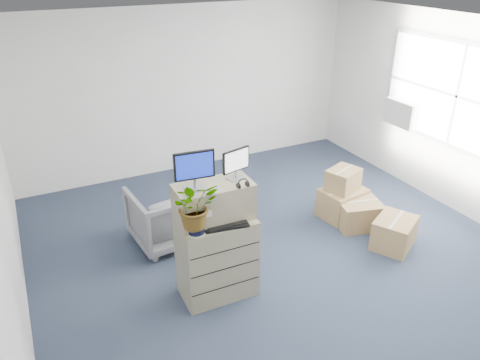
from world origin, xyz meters
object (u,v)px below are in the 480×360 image
(potted_plant, at_px, (195,211))
(office_chair, at_px, (165,213))
(monitor_left, at_px, (194,168))
(water_bottle, at_px, (223,205))
(keyboard, at_px, (225,225))
(filing_cabinet_lower, at_px, (217,258))
(monitor_right, at_px, (236,162))

(potted_plant, relative_size, office_chair, 0.59)
(monitor_left, height_order, water_bottle, monitor_left)
(keyboard, bearing_deg, water_bottle, 80.56)
(filing_cabinet_lower, height_order, potted_plant, potted_plant)
(filing_cabinet_lower, bearing_deg, office_chair, 99.48)
(keyboard, xyz_separation_m, office_chair, (-0.23, 1.41, -0.54))
(monitor_left, bearing_deg, office_chair, 94.84)
(filing_cabinet_lower, height_order, water_bottle, water_bottle)
(potted_plant, height_order, office_chair, potted_plant)
(monitor_right, bearing_deg, office_chair, 96.50)
(filing_cabinet_lower, xyz_separation_m, water_bottle, (0.12, 0.08, 0.60))
(keyboard, bearing_deg, monitor_right, 51.27)
(filing_cabinet_lower, distance_m, keyboard, 0.51)
(water_bottle, bearing_deg, filing_cabinet_lower, -146.30)
(monitor_right, distance_m, office_chair, 1.72)
(keyboard, relative_size, water_bottle, 2.06)
(office_chair, bearing_deg, filing_cabinet_lower, 93.08)
(filing_cabinet_lower, distance_m, office_chair, 1.29)
(monitor_left, distance_m, water_bottle, 0.62)
(monitor_left, relative_size, office_chair, 0.49)
(potted_plant, distance_m, office_chair, 1.63)
(keyboard, xyz_separation_m, potted_plant, (-0.33, -0.00, 0.26))
(monitor_right, distance_m, keyboard, 0.66)
(monitor_right, xyz_separation_m, keyboard, (-0.23, -0.20, -0.59))
(filing_cabinet_lower, height_order, keyboard, keyboard)
(monitor_right, bearing_deg, keyboard, -152.51)
(filing_cabinet_lower, xyz_separation_m, keyboard, (0.04, -0.14, 0.49))
(keyboard, distance_m, office_chair, 1.53)
(filing_cabinet_lower, bearing_deg, monitor_right, 14.16)
(filing_cabinet_lower, relative_size, potted_plant, 1.88)
(monitor_left, height_order, monitor_right, monitor_left)
(keyboard, xyz_separation_m, water_bottle, (0.08, 0.22, 0.10))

